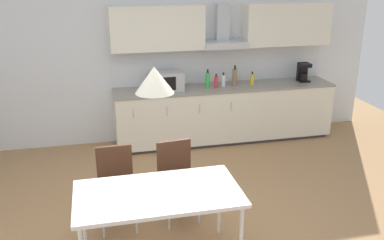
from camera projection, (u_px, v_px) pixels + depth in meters
The scene contains 16 objects.
ground_plane at pixel (182, 232), 4.53m from camera, with size 9.37×8.12×0.02m, color #9E754C.
wall_back at pixel (145, 59), 6.62m from camera, with size 7.49×0.10×2.62m, color silver.
kitchen_counter at pixel (224, 113), 6.83m from camera, with size 3.47×0.66×0.89m.
backsplash_tile at pixel (220, 66), 6.87m from camera, with size 3.45×0.02×0.53m, color silver.
upper_wall_cabinets at pixel (224, 27), 6.51m from camera, with size 3.45×0.40×0.65m.
microwave at pixel (167, 81), 6.43m from camera, with size 0.48×0.35×0.28m.
coffee_maker at pixel (303, 72), 6.94m from camera, with size 0.18×0.19×0.30m.
bottle_green at pixel (208, 80), 6.55m from camera, with size 0.07×0.07×0.29m.
bottle_yellow at pixel (252, 79), 6.74m from camera, with size 0.06×0.06×0.21m.
bottle_brown at pixel (235, 77), 6.68m from camera, with size 0.08×0.08×0.32m.
bottle_white at pixel (223, 80), 6.65m from camera, with size 0.07×0.07×0.22m.
bottle_red at pixel (216, 82), 6.57m from camera, with size 0.06×0.06×0.22m.
dining_table at pixel (158, 197), 3.82m from camera, with size 1.48×0.79×0.76m.
chair_far_right at pixel (177, 172), 4.66m from camera, with size 0.44×0.44×0.87m.
chair_far_left at pixel (116, 179), 4.52m from camera, with size 0.41×0.41×0.87m.
pendant_lamp at pixel (154, 80), 3.46m from camera, with size 0.32×0.32×0.22m, color silver.
Camera 1 is at (-0.78, -3.79, 2.64)m, focal length 40.00 mm.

